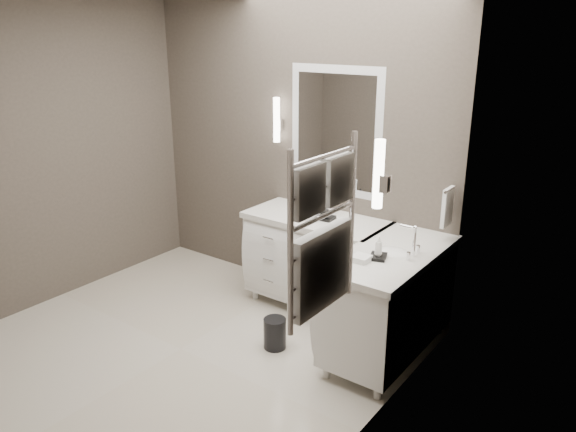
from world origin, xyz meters
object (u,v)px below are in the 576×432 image
Objects in this scene: towel_ladder at (322,241)px; vanity_back at (316,256)px; vanity_right at (390,297)px; waste_bin at (275,333)px.

vanity_back is at bearing 124.10° from towel_ladder.
vanity_right is at bearing -20.38° from vanity_back.
vanity_back is 0.93m from vanity_right.
towel_ladder reaches higher than waste_bin.
waste_bin is at bearing -149.43° from vanity_right.
vanity_back is at bearing 99.60° from waste_bin.
vanity_back and vanity_right have the same top height.
waste_bin is at bearing -80.40° from vanity_back.
towel_ladder is (0.23, -1.30, 0.91)m from vanity_right.
vanity_right is 0.94m from waste_bin.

